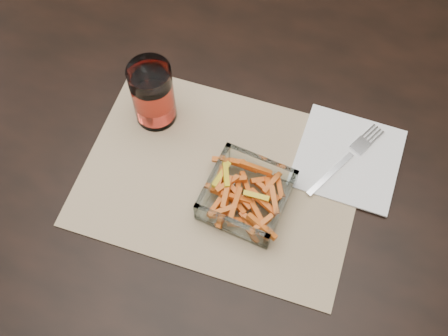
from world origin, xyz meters
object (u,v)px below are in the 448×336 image
(dining_table, at_px, (213,148))
(tumbler, at_px, (153,96))
(fork, at_px, (347,158))
(glass_bowl, at_px, (246,196))

(dining_table, xyz_separation_m, tumbler, (-0.10, -0.02, 0.15))
(dining_table, height_order, fork, fork)
(glass_bowl, relative_size, tumbler, 1.09)
(fork, bearing_deg, glass_bowl, -109.54)
(dining_table, relative_size, fork, 9.50)
(glass_bowl, bearing_deg, tumbler, 151.15)
(fork, bearing_deg, dining_table, -151.76)
(dining_table, relative_size, glass_bowl, 11.63)
(dining_table, bearing_deg, tumbler, -170.76)
(fork, bearing_deg, tumbler, -149.23)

